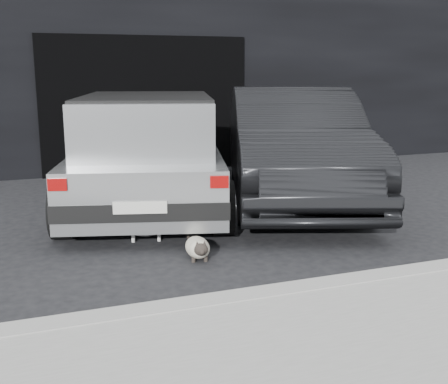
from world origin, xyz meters
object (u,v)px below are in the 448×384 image
object	(u,v)px
second_car	(293,144)
cat_siamese	(198,248)
silver_hatchback	(148,147)
cat_white	(149,226)

from	to	relation	value
second_car	cat_siamese	xyz separation A→B (m)	(-2.23, -2.19, -0.73)
silver_hatchback	cat_white	distance (m)	1.77
silver_hatchback	second_car	xyz separation A→B (m)	(2.20, -0.22, -0.04)
silver_hatchback	second_car	distance (m)	2.22
silver_hatchback	cat_white	bearing A→B (deg)	-87.75
cat_white	cat_siamese	bearing A→B (deg)	35.00
silver_hatchback	second_car	size ratio (longest dim) A/B	0.92
silver_hatchback	cat_siamese	bearing A→B (deg)	-75.15
silver_hatchback	cat_siamese	distance (m)	2.53
cat_white	silver_hatchback	bearing A→B (deg)	179.46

